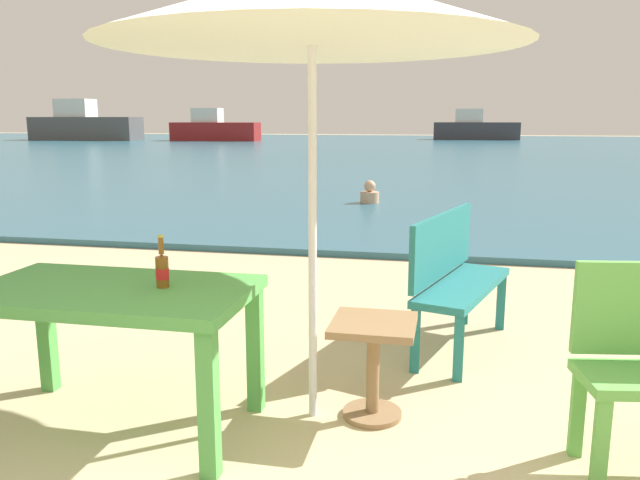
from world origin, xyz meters
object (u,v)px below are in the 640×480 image
at_px(picnic_table_green, 112,308).
at_px(boat_cargo_ship, 214,129).
at_px(boat_barge, 84,125).
at_px(side_table_wood, 373,355).
at_px(bench_teal_center, 454,272).
at_px(boat_sailboat, 475,129).
at_px(beer_bottle_amber, 162,269).
at_px(swimmer_person, 370,194).
at_px(patio_umbrella, 312,7).

xyz_separation_m(picnic_table_green, boat_cargo_ship, (-14.09, 37.79, 0.21)).
bearing_deg(picnic_table_green, boat_barge, 122.23).
height_order(side_table_wood, bench_teal_center, bench_teal_center).
xyz_separation_m(picnic_table_green, boat_sailboat, (3.33, 43.68, 0.21)).
distance_m(beer_bottle_amber, boat_sailboat, 43.74).
height_order(beer_bottle_amber, boat_sailboat, boat_sailboat).
bearing_deg(side_table_wood, swimmer_person, 97.33).
bearing_deg(boat_barge, bench_teal_center, -54.80).
xyz_separation_m(side_table_wood, boat_sailboat, (2.05, 43.30, 0.50)).
xyz_separation_m(boat_cargo_ship, boat_barge, (-9.42, -0.50, 0.23)).
bearing_deg(boat_sailboat, boat_barge, -166.61).
xyz_separation_m(swimmer_person, boat_barge, (-23.76, 28.86, 0.85)).
bearing_deg(swimmer_person, bench_teal_center, -78.05).
bearing_deg(swimmer_person, boat_sailboat, 84.99).
bearing_deg(bench_teal_center, boat_sailboat, 87.78).
xyz_separation_m(side_table_wood, bench_teal_center, (0.42, 1.16, 0.19)).
xyz_separation_m(swimmer_person, boat_cargo_ship, (-14.34, 29.36, 0.62)).
distance_m(patio_umbrella, bench_teal_center, 2.12).
height_order(picnic_table_green, boat_barge, boat_barge).
xyz_separation_m(beer_bottle_amber, patio_umbrella, (0.71, 0.29, 1.26)).
bearing_deg(beer_bottle_amber, side_table_wood, 18.24).
xyz_separation_m(bench_teal_center, boat_cargo_ship, (-15.80, 36.24, 0.32)).
relative_size(beer_bottle_amber, boat_barge, 0.03).
distance_m(picnic_table_green, boat_cargo_ship, 40.33).
height_order(picnic_table_green, side_table_wood, picnic_table_green).
distance_m(patio_umbrella, boat_cargo_ship, 40.39).
bearing_deg(beer_bottle_amber, boat_sailboat, 85.97).
relative_size(side_table_wood, bench_teal_center, 0.43).
xyz_separation_m(bench_teal_center, swimmer_person, (-1.46, 6.89, -0.30)).
bearing_deg(boat_cargo_ship, boat_sailboat, 18.68).
relative_size(swimmer_person, boat_barge, 0.05).
height_order(bench_teal_center, boat_barge, boat_barge).
height_order(picnic_table_green, bench_teal_center, bench_teal_center).
bearing_deg(boat_sailboat, picnic_table_green, -94.37).
bearing_deg(boat_barge, side_table_wood, -56.11).
relative_size(patio_umbrella, swimmer_person, 5.61).
bearing_deg(swimmer_person, patio_umbrella, -84.94).
bearing_deg(boat_cargo_ship, picnic_table_green, -69.55).
bearing_deg(boat_sailboat, patio_umbrella, -93.13).
xyz_separation_m(bench_teal_center, boat_barge, (-25.22, 35.75, 0.55)).
distance_m(beer_bottle_amber, swimmer_person, 8.41).
bearing_deg(picnic_table_green, swimmer_person, 88.33).
distance_m(boat_cargo_ship, boat_barge, 9.44).
relative_size(picnic_table_green, boat_sailboat, 0.24).
height_order(boat_cargo_ship, boat_sailboat, boat_cargo_ship).
distance_m(side_table_wood, swimmer_person, 8.12).
bearing_deg(patio_umbrella, beer_bottle_amber, -157.80).
bearing_deg(side_table_wood, boat_sailboat, 87.28).
distance_m(beer_bottle_amber, boat_barge, 44.18).
bearing_deg(boat_sailboat, side_table_wood, -92.72).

